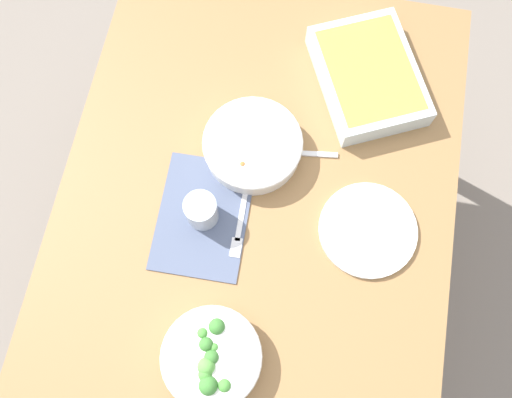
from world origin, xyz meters
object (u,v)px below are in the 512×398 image
object	(u,v)px
drink_cup	(202,211)
fork_on_table	(240,225)
stew_bowl	(253,146)
baking_dish	(368,75)
side_plate	(368,230)
spoon_by_stew	(289,152)
broccoli_bowl	(212,358)

from	to	relation	value
drink_cup	fork_on_table	bearing A→B (deg)	86.07
stew_bowl	baking_dish	distance (m)	0.33
side_plate	spoon_by_stew	bearing A→B (deg)	-126.90
side_plate	spoon_by_stew	world-z (taller)	side_plate
stew_bowl	spoon_by_stew	world-z (taller)	stew_bowl
broccoli_bowl	drink_cup	xyz separation A→B (m)	(-0.30, -0.09, 0.01)
broccoli_bowl	stew_bowl	bearing A→B (deg)	-179.41
drink_cup	spoon_by_stew	size ratio (longest dim) A/B	0.48
drink_cup	side_plate	xyz separation A→B (m)	(-0.04, 0.37, -0.03)
drink_cup	broccoli_bowl	bearing A→B (deg)	16.04
stew_bowl	broccoli_bowl	world-z (taller)	broccoli_bowl
broccoli_bowl	fork_on_table	world-z (taller)	broccoli_bowl
side_plate	fork_on_table	world-z (taller)	side_plate
broccoli_bowl	spoon_by_stew	size ratio (longest dim) A/B	1.17
spoon_by_stew	fork_on_table	bearing A→B (deg)	-22.44
stew_bowl	fork_on_table	size ratio (longest dim) A/B	1.29
stew_bowl	side_plate	xyz separation A→B (m)	(0.14, 0.29, -0.03)
stew_bowl	baking_dish	bearing A→B (deg)	133.92
broccoli_bowl	baking_dish	bearing A→B (deg)	161.66
drink_cup	stew_bowl	bearing A→B (deg)	155.55
baking_dish	fork_on_table	world-z (taller)	baking_dish
side_plate	fork_on_table	distance (m)	0.29
stew_bowl	broccoli_bowl	bearing A→B (deg)	0.59
spoon_by_stew	broccoli_bowl	bearing A→B (deg)	-9.42
stew_bowl	drink_cup	bearing A→B (deg)	-24.45
baking_dish	stew_bowl	bearing A→B (deg)	-46.08
baking_dish	drink_cup	xyz separation A→B (m)	(0.41, -0.32, 0.00)
spoon_by_stew	fork_on_table	distance (m)	0.21
spoon_by_stew	fork_on_table	xyz separation A→B (m)	(0.19, -0.08, -0.00)
baking_dish	spoon_by_stew	bearing A→B (deg)	-34.94
side_plate	fork_on_table	xyz separation A→B (m)	(0.04, -0.28, -0.00)
broccoli_bowl	fork_on_table	bearing A→B (deg)	179.91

